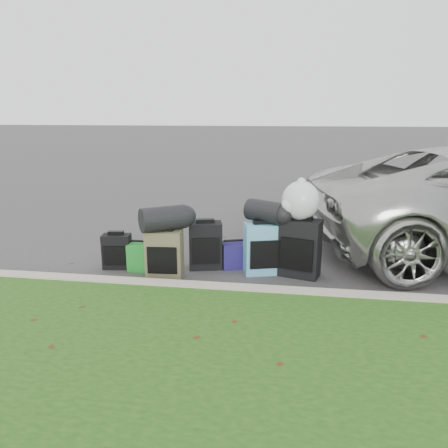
# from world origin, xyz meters

# --- Properties ---
(ground) EXTENTS (120.00, 120.00, 0.00)m
(ground) POSITION_xyz_m (0.00, 0.00, 0.00)
(ground) COLOR #383535
(ground) RESTS_ON ground
(curb) EXTENTS (120.00, 0.18, 0.15)m
(curb) POSITION_xyz_m (0.00, -1.00, 0.07)
(curb) COLOR #9E937F
(curb) RESTS_ON ground
(suitcase_small_black) EXTENTS (0.39, 0.25, 0.46)m
(suitcase_small_black) POSITION_xyz_m (-1.48, -0.24, 0.23)
(suitcase_small_black) COLOR black
(suitcase_small_black) RESTS_ON ground
(suitcase_large_black_left) EXTENTS (0.49, 0.36, 0.63)m
(suitcase_large_black_left) POSITION_xyz_m (-0.31, -0.06, 0.31)
(suitcase_large_black_left) COLOR black
(suitcase_large_black_left) RESTS_ON ground
(suitcase_olive) EXTENTS (0.47, 0.31, 0.62)m
(suitcase_olive) POSITION_xyz_m (-0.75, -0.48, 0.31)
(suitcase_olive) COLOR #44402B
(suitcase_olive) RESTS_ON ground
(suitcase_teal) EXTENTS (0.52, 0.39, 0.66)m
(suitcase_teal) POSITION_xyz_m (0.45, -0.14, 0.33)
(suitcase_teal) COLOR teal
(suitcase_teal) RESTS_ON ground
(suitcase_large_black_right) EXTENTS (0.56, 0.42, 0.74)m
(suitcase_large_black_right) POSITION_xyz_m (0.93, -0.17, 0.37)
(suitcase_large_black_right) COLOR black
(suitcase_large_black_right) RESTS_ON ground
(tote_green) EXTENTS (0.33, 0.27, 0.36)m
(tote_green) POSITION_xyz_m (-1.14, -0.27, 0.18)
(tote_green) COLOR #1B7B25
(tote_green) RESTS_ON ground
(tote_navy) EXTENTS (0.38, 0.33, 0.34)m
(tote_navy) POSITION_xyz_m (0.06, 0.01, 0.17)
(tote_navy) COLOR #1D1752
(tote_navy) RESTS_ON ground
(duffel_left) EXTENTS (0.64, 0.57, 0.30)m
(duffel_left) POSITION_xyz_m (-0.75, -0.47, 0.77)
(duffel_left) COLOR black
(duffel_left) RESTS_ON suitcase_olive
(duffel_right) EXTENTS (0.58, 0.51, 0.29)m
(duffel_right) POSITION_xyz_m (0.48, -0.07, 0.81)
(duffel_right) COLOR black
(duffel_right) RESTS_ON suitcase_teal
(trash_bag) EXTENTS (0.47, 0.47, 0.47)m
(trash_bag) POSITION_xyz_m (0.91, -0.13, 0.97)
(trash_bag) COLOR silver
(trash_bag) RESTS_ON suitcase_large_black_right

